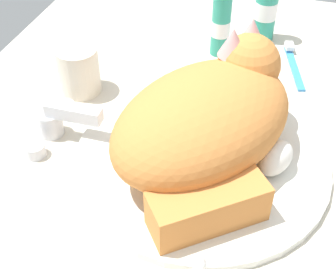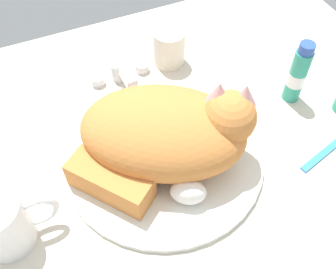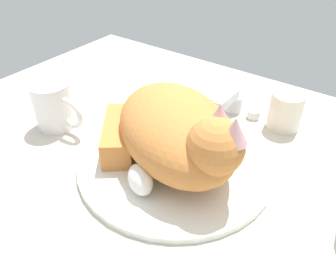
# 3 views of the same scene
# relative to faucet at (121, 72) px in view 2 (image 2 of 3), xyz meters

# --- Properties ---
(ground_plane) EXTENTS (1.10, 0.83, 0.03)m
(ground_plane) POSITION_rel_faucet_xyz_m (0.00, -0.21, -0.04)
(ground_plane) COLOR beige
(sink_basin) EXTENTS (0.34, 0.34, 0.01)m
(sink_basin) POSITION_rel_faucet_xyz_m (0.00, -0.21, -0.02)
(sink_basin) COLOR silver
(sink_basin) RESTS_ON ground_plane
(faucet) EXTENTS (0.12, 0.10, 0.06)m
(faucet) POSITION_rel_faucet_xyz_m (0.00, 0.00, 0.00)
(faucet) COLOR silver
(faucet) RESTS_ON ground_plane
(cat) EXTENTS (0.32, 0.29, 0.15)m
(cat) POSITION_rel_faucet_xyz_m (0.01, -0.22, 0.05)
(cat) COLOR #D17F3D
(cat) RESTS_ON sink_basin
(coffee_mug) EXTENTS (0.12, 0.08, 0.10)m
(coffee_mug) POSITION_rel_faucet_xyz_m (-0.26, -0.25, 0.02)
(coffee_mug) COLOR white
(coffee_mug) RESTS_ON ground_plane
(rinse_cup) EXTENTS (0.07, 0.07, 0.08)m
(rinse_cup) POSITION_rel_faucet_xyz_m (0.11, 0.01, 0.01)
(rinse_cup) COLOR silver
(rinse_cup) RESTS_ON ground_plane
(toothpaste_bottle) EXTENTS (0.03, 0.03, 0.13)m
(toothpaste_bottle) POSITION_rel_faucet_xyz_m (0.28, -0.18, 0.04)
(toothpaste_bottle) COLOR teal
(toothpaste_bottle) RESTS_ON ground_plane
(toothbrush) EXTENTS (0.13, 0.05, 0.02)m
(toothbrush) POSITION_rel_faucet_xyz_m (0.28, -0.31, -0.02)
(toothbrush) COLOR #388CD8
(toothbrush) RESTS_ON ground_plane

